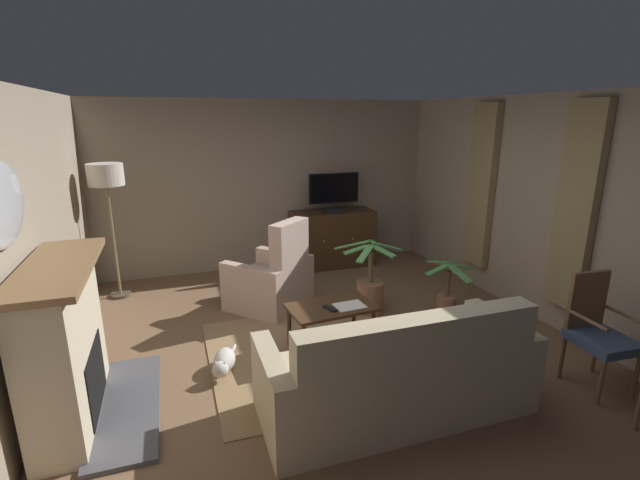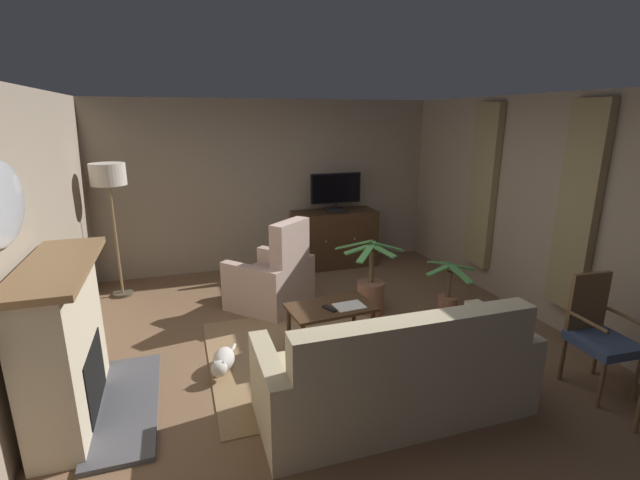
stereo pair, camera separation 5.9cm
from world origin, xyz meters
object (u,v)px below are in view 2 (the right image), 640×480
folded_newspaper (349,306)px  floor_lamp (109,182)px  television (336,191)px  armchair_near_window (273,280)px  potted_plant_leafy_by_curtain (370,292)px  tv_remote (329,309)px  side_chair_nearest_door (598,331)px  sofa_floral (397,378)px  cat (223,361)px  potted_plant_on_hearth_side (448,297)px  coffee_table (330,312)px  fireplace (68,347)px  wall_mirror_oval (2,204)px  tv_cabinet (334,240)px

folded_newspaper → floor_lamp: size_ratio=0.17×
television → floor_lamp: bearing=-175.5°
armchair_near_window → potted_plant_leafy_by_curtain: armchair_near_window is taller
tv_remote → side_chair_nearest_door: side_chair_nearest_door is taller
folded_newspaper → tv_remote: bearing=-179.5°
sofa_floral → cat: bearing=139.9°
side_chair_nearest_door → potted_plant_on_hearth_side: side_chair_nearest_door is taller
coffee_table → cat: coffee_table is taller
sofa_floral → fireplace: bearing=162.4°
fireplace → potted_plant_on_hearth_side: 4.03m
fireplace → tv_remote: bearing=8.0°
television → folded_newspaper: bearing=-106.7°
fireplace → sofa_floral: fireplace is taller
wall_mirror_oval → coffee_table: size_ratio=1.08×
armchair_near_window → coffee_table: bearing=-74.5°
tv_cabinet → coffee_table: bearing=-110.5°
potted_plant_leafy_by_curtain → fireplace: bearing=-160.7°
armchair_near_window → floor_lamp: 2.40m
tv_remote → cat: size_ratio=0.27×
wall_mirror_oval → coffee_table: wall_mirror_oval is taller
wall_mirror_oval → potted_plant_on_hearth_side: bearing=10.6°
tv_remote → television: bearing=-42.4°
fireplace → tv_cabinet: bearing=42.0°
fireplace → tv_cabinet: 4.32m
tv_cabinet → floor_lamp: (-3.12, -0.30, 1.10)m
potted_plant_leafy_by_curtain → floor_lamp: size_ratio=0.52×
tv_cabinet → potted_plant_on_hearth_side: tv_cabinet is taller
tv_cabinet → side_chair_nearest_door: 3.97m
tv_cabinet → fireplace: bearing=-138.0°
television → side_chair_nearest_door: (1.05, -3.78, -0.68)m
side_chair_nearest_door → coffee_table: bearing=146.1°
coffee_table → floor_lamp: 3.29m
coffee_table → armchair_near_window: armchair_near_window is taller
wall_mirror_oval → side_chair_nearest_door: bearing=-11.8°
armchair_near_window → tv_remote: bearing=-77.0°
fireplace → potted_plant_leafy_by_curtain: fireplace is taller
wall_mirror_oval → cat: (1.43, 0.29, -1.63)m
coffee_table → sofa_floral: bearing=-82.5°
sofa_floral → cat: sofa_floral is taller
wall_mirror_oval → coffee_table: (2.53, 0.39, -1.33)m
potted_plant_on_hearth_side → tv_remote: bearing=-164.5°
folded_newspaper → potted_plant_leafy_by_curtain: 0.94m
coffee_table → armchair_near_window: bearing=105.5°
coffee_table → cat: bearing=-174.4°
television → folded_newspaper: (-0.75, -2.50, -0.74)m
coffee_table → potted_plant_on_hearth_side: potted_plant_on_hearth_side is taller
tv_cabinet → folded_newspaper: size_ratio=4.35×
tv_cabinet → folded_newspaper: (-0.75, -2.55, 0.05)m
potted_plant_on_hearth_side → cat: potted_plant_on_hearth_side is taller
side_chair_nearest_door → potted_plant_leafy_by_curtain: bearing=121.8°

